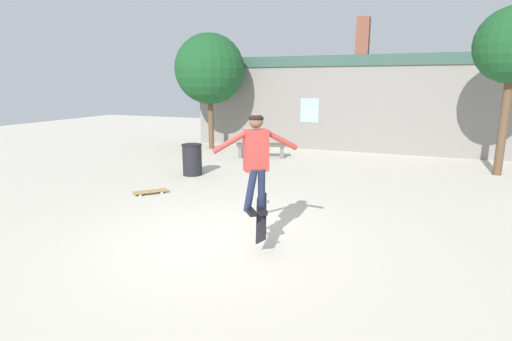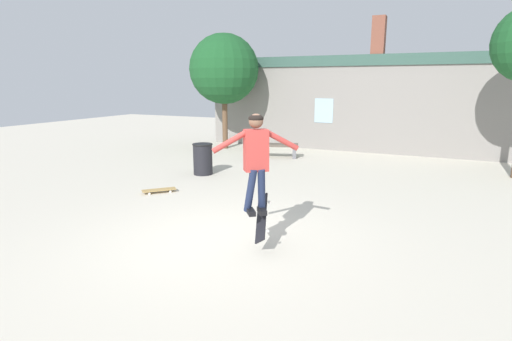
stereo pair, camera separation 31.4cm
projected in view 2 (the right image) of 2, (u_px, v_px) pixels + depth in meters
ground_plane at (225, 242)px, 6.40m from camera, size 40.00×40.00×0.00m
building_backdrop at (354, 101)px, 14.58m from camera, size 12.16×0.52×4.74m
tree_left at (224, 69)px, 14.91m from camera, size 2.60×2.60×4.30m
park_bench at (274, 148)px, 13.53m from camera, size 1.71×0.96×0.48m
trash_bin at (203, 158)px, 11.05m from camera, size 0.57×0.57×0.86m
skater at (256, 155)px, 5.79m from camera, size 1.07×0.86×1.48m
skateboard_flipping at (262, 218)px, 6.06m from camera, size 0.40×0.65×0.64m
skateboard_resting at (159, 190)px, 9.25m from camera, size 0.68×0.71×0.08m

